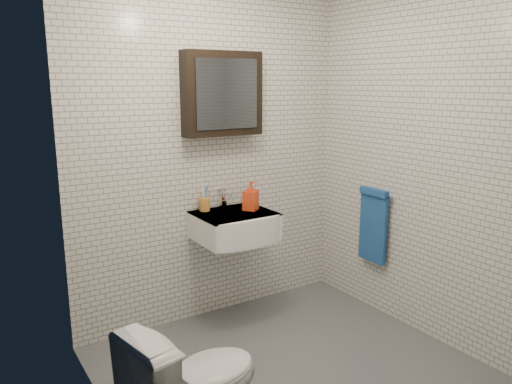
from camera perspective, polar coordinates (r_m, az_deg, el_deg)
ground at (r=3.36m, az=3.93°, el=-19.50°), size 2.20×2.00×0.01m
room_shell at (r=2.87m, az=4.37°, el=6.10°), size 2.22×2.02×2.51m
washbasin at (r=3.64m, az=-2.18°, el=-3.94°), size 0.55×0.50×0.20m
faucet at (r=3.76m, az=-3.72°, el=-0.86°), size 0.06×0.20×0.15m
mirror_cabinet at (r=3.66m, az=-3.87°, el=11.13°), size 0.60×0.15×0.60m
towel_rail at (r=3.96m, az=13.26°, el=-3.40°), size 0.09×0.30×0.58m
toothbrush_cup at (r=3.70m, az=-5.90°, el=-1.34°), size 0.10×0.10×0.21m
soap_bottle at (r=3.70m, az=-0.61°, el=-0.42°), size 0.14×0.14×0.22m
toilet at (r=2.61m, az=-6.93°, el=-21.00°), size 0.74×0.51×0.69m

